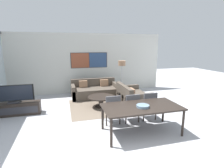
% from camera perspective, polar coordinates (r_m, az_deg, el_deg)
% --- Properties ---
extents(ground_plane, '(24.00, 24.00, 0.00)m').
position_cam_1_polar(ground_plane, '(3.93, 1.09, -22.28)').
color(ground_plane, '#B2B2B7').
extents(wall_back, '(7.78, 0.09, 2.80)m').
position_cam_1_polar(wall_back, '(8.50, -9.12, 6.68)').
color(wall_back, silver).
rests_on(wall_back, ground_plane).
extents(area_rug, '(2.26, 2.18, 0.01)m').
position_cam_1_polar(area_rug, '(6.60, -3.59, -7.36)').
color(area_rug, '#706051').
rests_on(area_rug, ground_plane).
extents(tv_console, '(1.57, 0.41, 0.41)m').
position_cam_1_polar(tv_console, '(6.61, -29.10, -7.12)').
color(tv_console, black).
rests_on(tv_console, ground_plane).
extents(television, '(1.25, 0.20, 0.60)m').
position_cam_1_polar(television, '(6.47, -29.57, -2.89)').
color(television, '#2D2D33').
rests_on(television, tv_console).
extents(sofa_main, '(2.01, 0.98, 0.77)m').
position_cam_1_polar(sofa_main, '(7.82, -5.71, -2.23)').
color(sofa_main, '#51473D').
rests_on(sofa_main, ground_plane).
extents(sofa_side, '(0.98, 1.53, 0.77)m').
position_cam_1_polar(sofa_side, '(6.82, 6.50, -4.45)').
color(sofa_side, '#51473D').
rests_on(sofa_side, ground_plane).
extents(coffee_table, '(0.98, 0.98, 0.40)m').
position_cam_1_polar(coffee_table, '(6.50, -3.63, -4.88)').
color(coffee_table, black).
rests_on(coffee_table, ground_plane).
extents(dining_table, '(1.98, 1.03, 0.73)m').
position_cam_1_polar(dining_table, '(4.57, 9.61, -7.80)').
color(dining_table, black).
rests_on(dining_table, ground_plane).
extents(dining_chair_left, '(0.46, 0.46, 0.86)m').
position_cam_1_polar(dining_chair_left, '(5.08, 0.02, -7.61)').
color(dining_chair_left, '#4C4C51').
rests_on(dining_chair_left, ground_plane).
extents(dining_chair_centre, '(0.46, 0.46, 0.86)m').
position_cam_1_polar(dining_chair_centre, '(5.24, 6.24, -7.06)').
color(dining_chair_centre, '#4C4C51').
rests_on(dining_chair_centre, ground_plane).
extents(dining_chair_right, '(0.46, 0.46, 0.86)m').
position_cam_1_polar(dining_chair_right, '(5.50, 11.75, -6.30)').
color(dining_chair_right, '#4C4C51').
rests_on(dining_chair_right, ground_plane).
extents(fruit_bowl, '(0.32, 0.32, 0.06)m').
position_cam_1_polar(fruit_bowl, '(4.45, 10.03, -7.05)').
color(fruit_bowl, slate).
rests_on(fruit_bowl, dining_table).
extents(floor_lamp, '(0.33, 0.33, 1.57)m').
position_cam_1_polar(floor_lamp, '(8.00, 3.25, 5.88)').
color(floor_lamp, '#2D2D33').
rests_on(floor_lamp, ground_plane).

